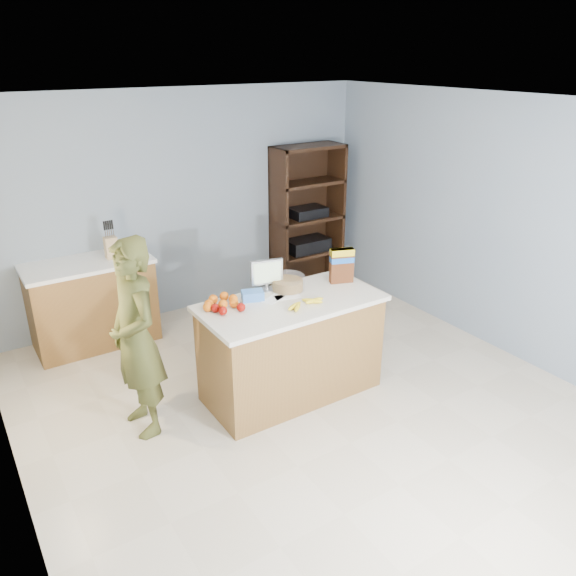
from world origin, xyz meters
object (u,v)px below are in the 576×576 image
shelving_unit (305,220)px  cereal_box (342,263)px  counter_peninsula (291,351)px  person (136,339)px  tv (267,273)px

shelving_unit → cereal_box: size_ratio=5.68×
cereal_box → counter_peninsula: bearing=-170.5°
person → tv: person is taller
counter_peninsula → cereal_box: bearing=9.5°
counter_peninsula → tv: (-0.05, 0.31, 0.64)m
person → tv: bearing=89.4°
person → tv: 1.25m
counter_peninsula → shelving_unit: shelving_unit is taller
counter_peninsula → shelving_unit: 2.61m
shelving_unit → tv: shelving_unit is taller
shelving_unit → cereal_box: shelving_unit is taller
shelving_unit → counter_peninsula: bearing=-127.1°
tv → cereal_box: cereal_box is taller
tv → counter_peninsula: bearing=-80.0°
shelving_unit → person: shelving_unit is taller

